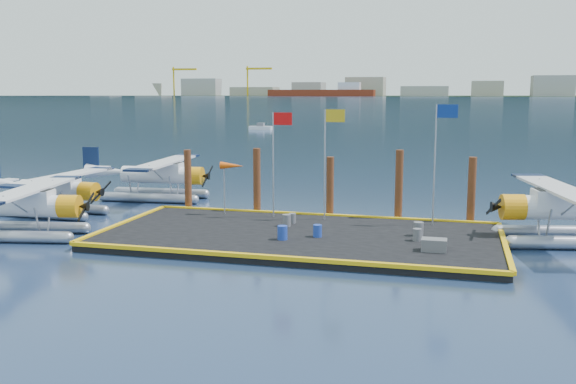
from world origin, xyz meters
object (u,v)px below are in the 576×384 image
Objects in this scene: flagpole_red at (277,148)px; flagpole_yellow at (329,147)px; seaplane_b at (56,192)px; piling_3 at (399,187)px; piling_0 at (188,182)px; seaplane_d at (567,211)px; drum_3 at (317,231)px; drum_5 at (287,220)px; piling_2 at (330,189)px; crate at (434,245)px; drum_2 at (417,235)px; windsock at (232,167)px; seaplane_c at (160,177)px; piling_4 at (471,193)px; flagpole_blue at (439,146)px; drum_1 at (282,233)px; piling_1 at (257,183)px; drum_4 at (418,229)px; seaplane_a at (24,209)px; drum_0 at (292,218)px.

flagpole_yellow is (3.00, 0.00, 0.12)m from flagpole_red.
piling_3 reaches higher than seaplane_b.
piling_3 is at bearing 0.00° from piling_0.
seaplane_d reaches higher than drum_3.
piling_2 is (1.59, 3.96, 1.18)m from drum_5.
crate is at bearing -49.85° from piling_2.
drum_3 is 0.96× the size of drum_5.
drum_2 is 0.19× the size of windsock.
flagpole_red is at bearing 97.82° from seaplane_b.
seaplane_d is (25.52, -6.79, 0.06)m from seaplane_c.
piling_4 is at bearing 6.75° from windsock.
piling_3 is (-2.20, 1.60, -2.54)m from flagpole_blue.
drum_1 is 0.16× the size of piling_1.
seaplane_c is at bearing 148.85° from crate.
drum_3 is 0.15× the size of piling_1.
piling_3 is at bearing 0.00° from piling_2.
flagpole_blue is 2.08× the size of windsock.
seaplane_a is at bearing -168.82° from drum_4.
piling_2 is (-0.20, 1.60, -2.61)m from flagpole_yellow.
flagpole_yellow is at bearing 0.00° from windsock.
crate is 0.17× the size of flagpole_blue.
seaplane_d is (29.10, 0.11, 0.20)m from seaplane_b.
piling_3 reaches higher than seaplane_d.
seaplane_b is at bearing 169.09° from drum_3.
piling_1 is (-9.92, 5.59, 1.40)m from drum_2.
windsock is 9.72m from piling_3.
drum_1 is at bearing -125.32° from piling_3.
seaplane_a is 22.09m from flagpole_blue.
seaplane_c reaches higher than drum_0.
piling_0 is (7.54, 2.72, 0.55)m from seaplane_b.
drum_2 is (6.40, 1.43, -0.04)m from drum_1.
seaplane_a is 2.60× the size of piling_2.
flagpole_red is 4.07m from piling_2.
flagpole_yellow reaches higher than piling_2.
drum_3 is 5.84m from flagpole_yellow.
flagpole_blue is at bearing -8.51° from piling_1.
flagpole_red is 1.50× the size of piling_4.
drum_4 is 0.22× the size of windsock.
flagpole_blue is at bearing -36.07° from piling_3.
drum_2 is 7.20m from drum_5.
seaplane_c is 13.62m from piling_2.
piling_4 is at bearing 0.00° from piling_3.
drum_3 is at bearing -54.88° from drum_0.
piling_1 is at bearing 59.63° from seaplane_c.
seaplane_c is 14.88× the size of drum_4.
drum_0 is 0.80× the size of drum_1.
drum_0 is 0.13× the size of piling_1.
piling_2 is (-5.42, 5.59, 1.20)m from drum_2.
drum_3 is (13.52, -10.19, -0.88)m from seaplane_c.
drum_0 is 0.79× the size of drum_4.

